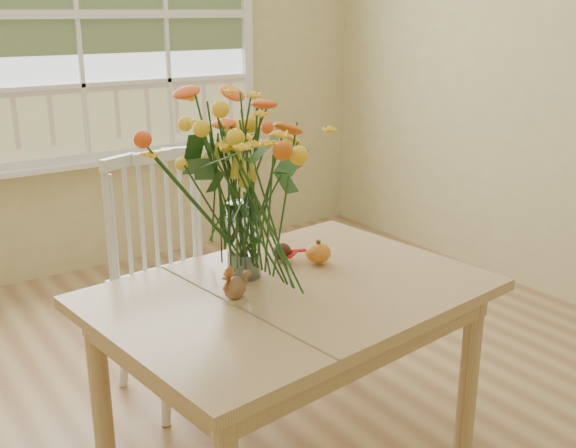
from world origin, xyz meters
TOP-DOWN VIEW (x-y plane):
  - floor at (0.00, 0.00)m, footprint 4.00×4.50m
  - wall_back at (0.00, 2.25)m, footprint 4.00×0.02m
  - window at (0.00, 2.21)m, footprint 2.42×0.12m
  - dining_table at (-0.09, -0.06)m, footprint 1.37×1.05m
  - windsor_chair at (-0.20, 0.68)m, footprint 0.50×0.48m
  - flower_vase at (-0.16, 0.12)m, footprint 0.55×0.55m
  - pumpkin at (0.13, 0.07)m, footprint 0.09×0.09m
  - turkey_figurine at (-0.30, -0.05)m, footprint 0.11×0.10m
  - dark_gourd at (0.03, 0.17)m, footprint 0.12×0.07m

SIDE VIEW (x-z plane):
  - floor at x=0.00m, z-range -0.01..0.00m
  - windsor_chair at x=-0.20m, z-range 0.06..1.06m
  - dining_table at x=-0.09m, z-range 0.25..0.93m
  - dark_gourd at x=0.03m, z-range 0.68..0.75m
  - pumpkin at x=0.13m, z-range 0.68..0.76m
  - turkey_figurine at x=-0.30m, z-range 0.67..0.78m
  - flower_vase at x=-0.16m, z-range 0.75..1.40m
  - wall_back at x=0.00m, z-range 0.00..2.70m
  - window at x=0.00m, z-range 0.66..2.40m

